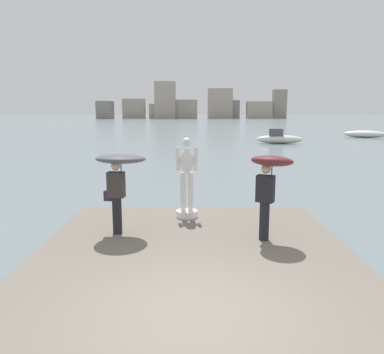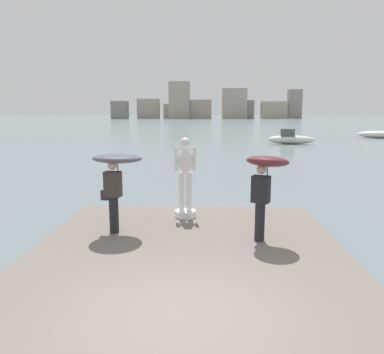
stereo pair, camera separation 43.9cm
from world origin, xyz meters
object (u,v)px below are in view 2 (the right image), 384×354
object	(u,v)px
statue_white_figure	(185,183)
onlooker_left	(116,169)
boat_far	(290,139)
boat_leftward	(380,134)
onlooker_right	(265,175)

from	to	relation	value
statue_white_figure	onlooker_left	distance (m)	2.16
statue_white_figure	boat_far	xyz separation A→B (m)	(8.66, 27.58, -0.81)
boat_far	boat_leftward	distance (m)	14.67
onlooker_left	boat_far	distance (m)	30.74
onlooker_right	boat_leftward	bearing A→B (deg)	63.36
onlooker_left	onlooker_right	bearing A→B (deg)	-8.13
onlooker_right	boat_leftward	size ratio (longest dim) A/B	0.40
boat_leftward	onlooker_left	bearing A→B (deg)	-120.93
onlooker_right	boat_leftward	distance (m)	42.24
boat_leftward	onlooker_right	bearing A→B (deg)	-116.64
statue_white_figure	onlooker_right	size ratio (longest dim) A/B	1.10
onlooker_right	boat_leftward	world-z (taller)	onlooker_right
boat_leftward	boat_far	bearing A→B (deg)	-145.66
onlooker_left	boat_leftward	distance (m)	43.45
onlooker_left	boat_far	bearing A→B (deg)	70.60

